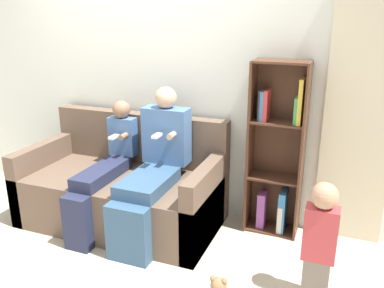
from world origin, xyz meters
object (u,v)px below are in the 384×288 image
object	(u,v)px
child_seated	(103,169)
toddler_standing	(320,239)
couch	(124,190)
adult_seated	(154,164)
bookshelf	(277,156)

from	to	relation	value
child_seated	toddler_standing	size ratio (longest dim) A/B	1.28
couch	adult_seated	bearing A→B (deg)	-13.78
couch	child_seated	size ratio (longest dim) A/B	1.62
bookshelf	couch	bearing A→B (deg)	-165.03
bookshelf	adult_seated	bearing A→B (deg)	-155.09
child_seated	toddler_standing	world-z (taller)	child_seated
toddler_standing	bookshelf	size ratio (longest dim) A/B	0.57
adult_seated	toddler_standing	xyz separation A→B (m)	(1.41, -0.39, -0.19)
adult_seated	bookshelf	size ratio (longest dim) A/B	0.84
adult_seated	child_seated	distance (m)	0.49
couch	bookshelf	xyz separation A→B (m)	(1.34, 0.36, 0.40)
adult_seated	child_seated	size ratio (longest dim) A/B	1.15
couch	toddler_standing	distance (m)	1.86
couch	adult_seated	distance (m)	0.51
adult_seated	toddler_standing	bearing A→B (deg)	-15.41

